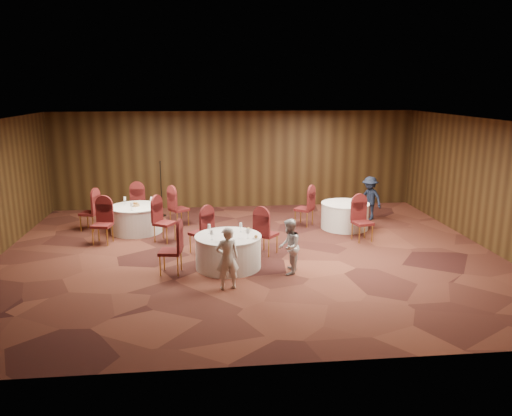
{
  "coord_description": "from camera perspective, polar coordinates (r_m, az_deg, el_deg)",
  "views": [
    {
      "loc": [
        -1.01,
        -11.49,
        3.96
      ],
      "look_at": [
        0.2,
        0.2,
        1.1
      ],
      "focal_mm": 35.0,
      "sensor_mm": 36.0,
      "label": 1
    }
  ],
  "objects": [
    {
      "name": "chairs_right",
      "position": [
        13.98,
        8.65,
        -0.82
      ],
      "size": [
        1.91,
        2.33,
        1.0
      ],
      "color": "#3E0C14",
      "rests_on": "ground"
    },
    {
      "name": "ground",
      "position": [
        12.2,
        -0.84,
        -5.27
      ],
      "size": [
        12.0,
        12.0,
        0.0
      ],
      "primitive_type": "plane",
      "color": "black",
      "rests_on": "ground"
    },
    {
      "name": "chairs_main",
      "position": [
        11.73,
        -4.82,
        -3.53
      ],
      "size": [
        2.89,
        2.01,
        1.0
      ],
      "color": "#3E0C14",
      "rests_on": "ground"
    },
    {
      "name": "table_left",
      "position": [
        14.32,
        -13.51,
        -1.21
      ],
      "size": [
        1.45,
        1.45,
        0.74
      ],
      "color": "silver",
      "rests_on": "ground"
    },
    {
      "name": "room_shell",
      "position": [
        11.71,
        -0.87,
        3.86
      ],
      "size": [
        12.0,
        12.0,
        12.0
      ],
      "color": "silver",
      "rests_on": "ground"
    },
    {
      "name": "table_right",
      "position": [
        14.51,
        10.12,
        -0.84
      ],
      "size": [
        1.37,
        1.37,
        0.74
      ],
      "color": "silver",
      "rests_on": "ground"
    },
    {
      "name": "chairs_left",
      "position": [
        14.33,
        -13.6,
        -0.69
      ],
      "size": [
        3.18,
        2.98,
        1.0
      ],
      "color": "#3E0C14",
      "rests_on": "ground"
    },
    {
      "name": "man_c",
      "position": [
        15.56,
        12.86,
        1.1
      ],
      "size": [
        0.89,
        0.99,
        1.33
      ],
      "primitive_type": "imported",
      "rotation": [
        0.0,
        0.0,
        5.31
      ],
      "color": "black",
      "rests_on": "ground"
    },
    {
      "name": "woman_b",
      "position": [
        10.81,
        3.8,
        -4.42
      ],
      "size": [
        0.61,
        0.7,
        1.22
      ],
      "primitive_type": "imported",
      "rotation": [
        0.0,
        0.0,
        4.43
      ],
      "color": "#BCBCC1",
      "rests_on": "ground"
    },
    {
      "name": "woman_a",
      "position": [
        9.98,
        -3.3,
        -5.76
      ],
      "size": [
        0.52,
        0.39,
        1.29
      ],
      "primitive_type": "imported",
      "rotation": [
        0.0,
        0.0,
        3.32
      ],
      "color": "silver",
      "rests_on": "ground"
    },
    {
      "name": "tabletop_left",
      "position": [
        14.21,
        -13.58,
        0.52
      ],
      "size": [
        0.83,
        0.83,
        0.22
      ],
      "color": "silver",
      "rests_on": "table_left"
    },
    {
      "name": "mic_stand",
      "position": [
        15.91,
        -10.73,
        0.94
      ],
      "size": [
        0.24,
        0.24,
        1.74
      ],
      "color": "black",
      "rests_on": "ground"
    },
    {
      "name": "table_main",
      "position": [
        11.23,
        -3.19,
        -4.96
      ],
      "size": [
        1.49,
        1.49,
        0.74
      ],
      "color": "silver",
      "rests_on": "ground"
    },
    {
      "name": "tabletop_main",
      "position": [
        10.99,
        -2.42,
        -2.82
      ],
      "size": [
        1.12,
        1.03,
        0.22
      ],
      "color": "silver",
      "rests_on": "table_main"
    },
    {
      "name": "tabletop_right",
      "position": [
        14.22,
        11.06,
        0.98
      ],
      "size": [
        0.08,
        0.08,
        0.22
      ],
      "color": "silver",
      "rests_on": "table_right"
    }
  ]
}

